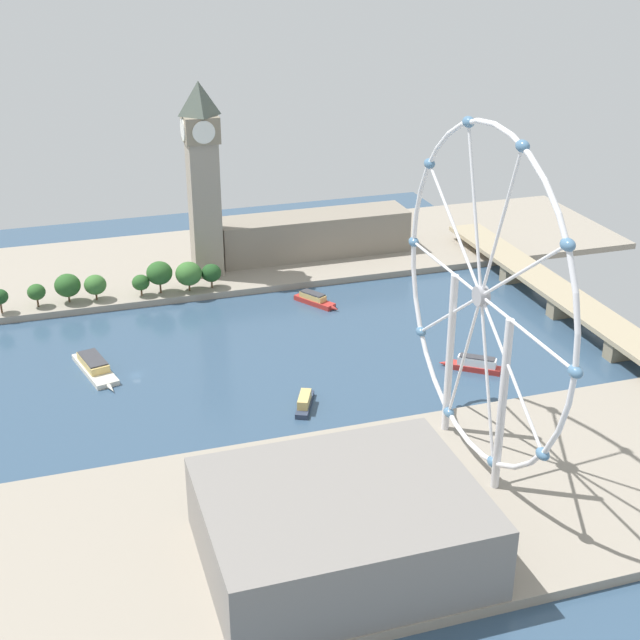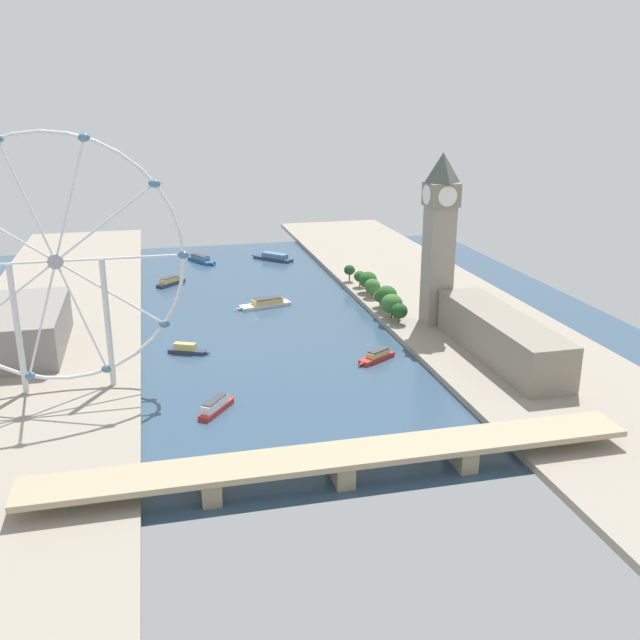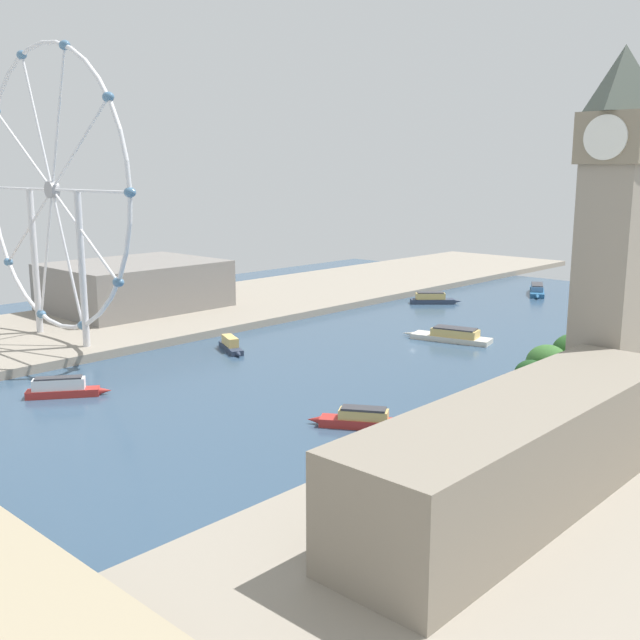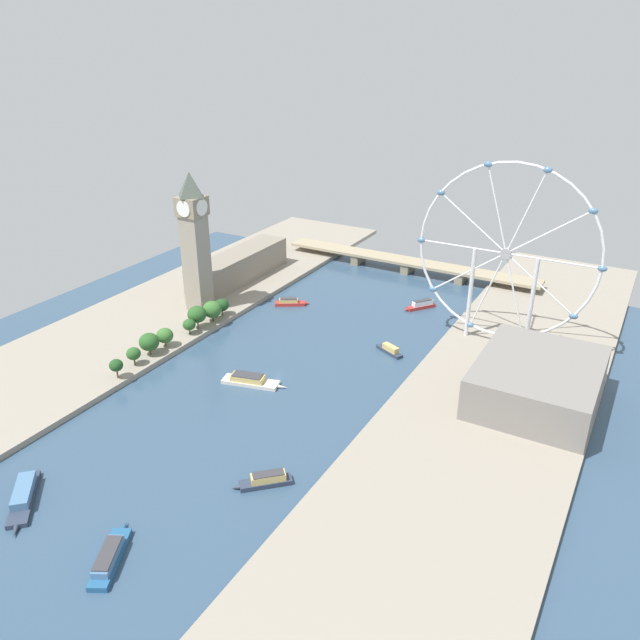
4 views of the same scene
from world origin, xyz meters
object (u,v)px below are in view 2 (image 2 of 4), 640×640
(clock_tower, at_px, (439,237))
(tour_boat_2, at_px, (216,406))
(tour_boat_3, at_px, (266,303))
(parliament_block, at_px, (501,336))
(tour_boat_0, at_px, (201,259))
(ferris_wheel, at_px, (56,264))
(riverside_hall, at_px, (2,330))
(tour_boat_4, at_px, (377,356))
(tour_boat_5, at_px, (274,257))
(tour_boat_1, at_px, (187,349))
(tour_boat_6, at_px, (171,282))
(river_bridge, at_px, (341,459))

(clock_tower, xyz_separation_m, tour_boat_2, (122.37, 76.34, -46.29))
(tour_boat_3, bearing_deg, clock_tower, 130.03)
(parliament_block, height_order, tour_boat_0, parliament_block)
(ferris_wheel, bearing_deg, riverside_hall, -57.49)
(tour_boat_3, bearing_deg, tour_boat_4, 96.51)
(parliament_block, distance_m, tour_boat_5, 238.26)
(ferris_wheel, relative_size, tour_boat_2, 4.95)
(riverside_hall, relative_size, tour_boat_4, 3.18)
(tour_boat_1, distance_m, tour_boat_5, 197.10)
(tour_boat_1, height_order, tour_boat_6, tour_boat_6)
(tour_boat_1, xyz_separation_m, tour_boat_6, (2.70, -128.82, 0.29))
(clock_tower, height_order, parliament_block, clock_tower)
(tour_boat_0, distance_m, tour_boat_6, 64.19)
(river_bridge, bearing_deg, tour_boat_2, -60.38)
(clock_tower, xyz_separation_m, river_bridge, (88.37, 136.16, -41.36))
(tour_boat_5, bearing_deg, tour_boat_1, 114.64)
(tour_boat_3, relative_size, tour_boat_5, 1.17)
(tour_boat_2, height_order, tour_boat_4, tour_boat_2)
(riverside_hall, xyz_separation_m, tour_boat_0, (-104.83, -172.91, -11.01))
(parliament_block, xyz_separation_m, tour_boat_6, (141.40, -175.18, -10.70))
(ferris_wheel, height_order, tour_boat_6, ferris_wheel)
(tour_boat_2, xyz_separation_m, tour_boat_5, (-66.80, -250.77, -0.23))
(tour_boat_5, bearing_deg, tour_boat_0, 40.61)
(river_bridge, xyz_separation_m, tour_boat_5, (-32.79, -310.59, -5.16))
(ferris_wheel, distance_m, tour_boat_0, 242.95)
(river_bridge, xyz_separation_m, tour_boat_6, (43.90, -256.72, -5.07))
(tour_boat_4, bearing_deg, tour_boat_3, -101.11)
(tour_boat_0, relative_size, tour_boat_1, 1.47)
(river_bridge, bearing_deg, tour_boat_0, -86.44)
(tour_boat_4, relative_size, tour_boat_5, 0.73)
(riverside_hall, distance_m, tour_boat_3, 142.40)
(clock_tower, distance_m, tour_boat_2, 151.48)
(riverside_hall, bearing_deg, tour_boat_4, 164.89)
(riverside_hall, height_order, tour_boat_3, riverside_hall)
(parliament_block, xyz_separation_m, river_bridge, (97.50, 81.54, -5.64))
(parliament_block, height_order, tour_boat_5, parliament_block)
(parliament_block, xyz_separation_m, tour_boat_4, (53.61, -16.25, -10.94))
(riverside_hall, distance_m, tour_boat_2, 123.58)
(parliament_block, xyz_separation_m, tour_boat_1, (138.70, -46.36, -10.99))
(tour_boat_4, height_order, tour_boat_5, tour_boat_5)
(parliament_block, distance_m, tour_boat_4, 57.08)
(ferris_wheel, relative_size, tour_boat_4, 4.72)
(tour_boat_4, bearing_deg, tour_boat_1, -51.02)
(tour_boat_0, xyz_separation_m, tour_boat_2, (14.31, 256.35, 0.23))
(tour_boat_2, bearing_deg, river_bridge, -114.17)
(tour_boat_0, height_order, tour_boat_3, tour_boat_0)
(riverside_hall, distance_m, tour_boat_5, 229.93)
(tour_boat_1, bearing_deg, tour_boat_6, 115.82)
(clock_tower, distance_m, riverside_hall, 215.94)
(riverside_hall, xyz_separation_m, tour_boat_2, (-90.52, 83.44, -10.78))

